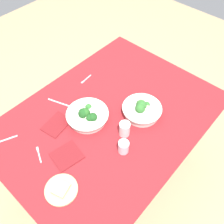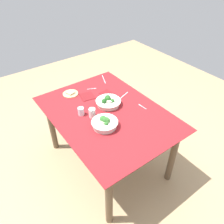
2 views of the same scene
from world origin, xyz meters
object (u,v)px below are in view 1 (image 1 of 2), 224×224
(broccoli_bowl_far, at_px, (142,109))
(water_glass_center, at_px, (125,129))
(table_knife_right, at_px, (61,104))
(fork_by_far_bowl, at_px, (86,79))
(fork_by_near_bowl, at_px, (39,154))
(water_glass_side, at_px, (123,147))
(broccoli_bowl_near, at_px, (87,115))
(napkin_folded_lower, at_px, (67,156))
(bread_side_plate, at_px, (61,189))
(table_knife_left, at_px, (0,142))
(napkin_folded_upper, at_px, (57,124))

(broccoli_bowl_far, height_order, water_glass_center, broccoli_bowl_far)
(table_knife_right, bearing_deg, fork_by_far_bowl, -99.30)
(fork_by_far_bowl, distance_m, fork_by_near_bowl, 0.67)
(water_glass_side, bearing_deg, broccoli_bowl_far, -162.43)
(broccoli_bowl_near, distance_m, fork_by_near_bowl, 0.38)
(water_glass_side, bearing_deg, fork_by_far_bowl, -114.45)
(water_glass_side, relative_size, table_knife_right, 0.40)
(broccoli_bowl_near, xyz_separation_m, fork_by_near_bowl, (0.37, -0.03, -0.04))
(fork_by_far_bowl, distance_m, napkin_folded_lower, 0.64)
(broccoli_bowl_far, bearing_deg, napkin_folded_lower, -13.45)
(bread_side_plate, distance_m, fork_by_far_bowl, 0.84)
(broccoli_bowl_near, xyz_separation_m, table_knife_right, (0.03, -0.23, -0.04))
(water_glass_side, bearing_deg, fork_by_near_bowl, -45.17)
(broccoli_bowl_near, relative_size, table_knife_left, 1.29)
(water_glass_center, bearing_deg, water_glass_side, 37.29)
(water_glass_side, relative_size, fork_by_far_bowl, 0.77)
(fork_by_near_bowl, bearing_deg, water_glass_center, -96.66)
(fork_by_near_bowl, distance_m, napkin_folded_lower, 0.17)
(broccoli_bowl_far, height_order, bread_side_plate, broccoli_bowl_far)
(bread_side_plate, relative_size, water_glass_side, 2.12)
(bread_side_plate, distance_m, napkin_folded_upper, 0.44)
(table_knife_right, relative_size, napkin_folded_upper, 1.20)
(fork_by_far_bowl, bearing_deg, table_knife_left, -5.11)
(broccoli_bowl_near, relative_size, water_glass_center, 2.80)
(broccoli_bowl_near, xyz_separation_m, napkin_folded_lower, (0.27, 0.10, -0.03))
(napkin_folded_upper, distance_m, napkin_folded_lower, 0.24)
(broccoli_bowl_far, height_order, water_glass_side, broccoli_bowl_far)
(water_glass_side, xyz_separation_m, table_knife_left, (0.46, -0.60, -0.04))
(broccoli_bowl_far, xyz_separation_m, napkin_folded_upper, (0.43, -0.35, -0.04))
(table_knife_left, bearing_deg, broccoli_bowl_near, 173.82)
(table_knife_left, relative_size, table_knife_right, 1.00)
(broccoli_bowl_far, relative_size, water_glass_center, 2.64)
(broccoli_bowl_far, relative_size, fork_by_near_bowl, 2.45)
(table_knife_left, bearing_deg, water_glass_side, 150.84)
(water_glass_center, distance_m, fork_by_near_bowl, 0.53)
(fork_by_near_bowl, bearing_deg, table_knife_right, -34.68)
(bread_side_plate, distance_m, table_knife_right, 0.61)
(fork_by_far_bowl, distance_m, napkin_folded_upper, 0.44)
(water_glass_center, bearing_deg, fork_by_far_bowl, -108.45)
(broccoli_bowl_far, bearing_deg, water_glass_center, 5.54)
(broccoli_bowl_far, height_order, napkin_folded_upper, broccoli_bowl_far)
(broccoli_bowl_near, xyz_separation_m, water_glass_side, (0.02, 0.32, 0.00))
(fork_by_near_bowl, bearing_deg, napkin_folded_lower, -116.39)
(bread_side_plate, xyz_separation_m, water_glass_center, (-0.50, 0.02, 0.04))
(broccoli_bowl_far, distance_m, table_knife_right, 0.55)
(fork_by_far_bowl, distance_m, table_knife_left, 0.73)
(bread_side_plate, bearing_deg, table_knife_right, -130.71)
(table_knife_left, relative_size, napkin_folded_upper, 1.20)
(fork_by_far_bowl, bearing_deg, broccoli_bowl_far, 87.26)
(broccoli_bowl_far, distance_m, napkin_folded_upper, 0.56)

